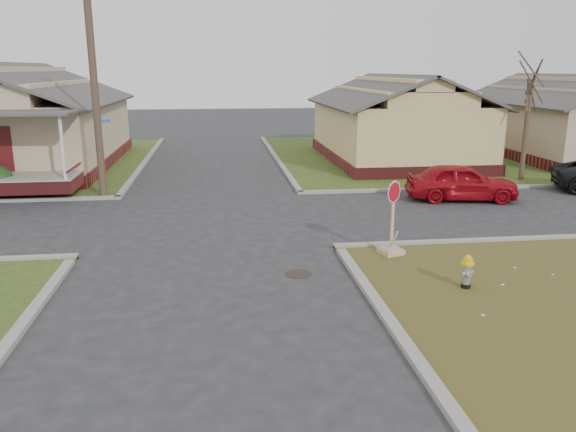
{
  "coord_description": "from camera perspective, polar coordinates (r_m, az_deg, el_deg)",
  "views": [
    {
      "loc": [
        0.3,
        -13.42,
        4.91
      ],
      "look_at": [
        2.13,
        1.0,
        1.1
      ],
      "focal_mm": 35.0,
      "sensor_mm": 36.0,
      "label": 1
    }
  ],
  "objects": [
    {
      "name": "manhole",
      "position": [
        13.95,
        1.07,
        -5.9
      ],
      "size": [
        0.64,
        0.64,
        0.01
      ],
      "primitive_type": "cylinder",
      "color": "black",
      "rests_on": "ground"
    },
    {
      "name": "curbs",
      "position": [
        19.07,
        -7.88,
        -0.37
      ],
      "size": [
        80.0,
        40.0,
        0.12
      ],
      "primitive_type": null,
      "color": "gray",
      "rests_on": "ground"
    },
    {
      "name": "fire_hydrant",
      "position": [
        13.47,
        17.73,
        -5.22
      ],
      "size": [
        0.3,
        0.3,
        0.79
      ],
      "rotation": [
        0.0,
        0.0,
        0.35
      ],
      "color": "black",
      "rests_on": "ground"
    },
    {
      "name": "tree_mid_right",
      "position": [
        27.45,
        22.99,
        7.77
      ],
      "size": [
        0.22,
        0.22,
        4.2
      ],
      "primitive_type": "cylinder",
      "color": "#3F2F24",
      "rests_on": "verge_far_right"
    },
    {
      "name": "ground",
      "position": [
        14.3,
        -8.02,
        -5.55
      ],
      "size": [
        120.0,
        120.0,
        0.0
      ],
      "primitive_type": "plane",
      "color": "#262729",
      "rests_on": "ground"
    },
    {
      "name": "side_house_tan",
      "position": [
        35.93,
        26.4,
        8.85
      ],
      "size": [
        7.6,
        11.6,
        4.7
      ],
      "color": "maroon",
      "rests_on": "ground"
    },
    {
      "name": "utility_pole",
      "position": [
        22.77,
        -19.15,
        13.28
      ],
      "size": [
        1.8,
        0.28,
        9.0
      ],
      "color": "#3F2F24",
      "rests_on": "ground"
    },
    {
      "name": "corner_house",
      "position": [
        31.93,
        -26.32,
        8.47
      ],
      "size": [
        10.1,
        15.5,
        5.3
      ],
      "color": "maroon",
      "rests_on": "ground"
    },
    {
      "name": "red_sedan",
      "position": [
        22.62,
        17.22,
        3.33
      ],
      "size": [
        4.4,
        2.37,
        1.42
      ],
      "primitive_type": "imported",
      "rotation": [
        0.0,
        0.0,
        1.4
      ],
      "color": "#9D0B14",
      "rests_on": "ground"
    },
    {
      "name": "side_house_yellow",
      "position": [
        31.57,
        10.85,
        9.49
      ],
      "size": [
        7.6,
        11.6,
        4.7
      ],
      "color": "maroon",
      "rests_on": "ground"
    },
    {
      "name": "stop_sign",
      "position": [
        15.41,
        10.48,
        -2.24
      ],
      "size": [
        0.58,
        0.56,
        2.04
      ],
      "rotation": [
        0.0,
        0.0,
        0.3
      ],
      "color": "tan",
      "rests_on": "ground"
    }
  ]
}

